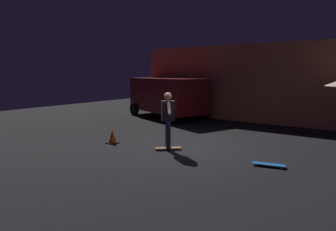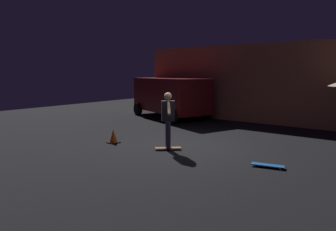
{
  "view_description": "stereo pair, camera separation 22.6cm",
  "coord_description": "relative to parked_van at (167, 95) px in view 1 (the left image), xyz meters",
  "views": [
    {
      "loc": [
        4.99,
        -7.87,
        2.32
      ],
      "look_at": [
        -0.29,
        -0.63,
        1.05
      ],
      "focal_mm": 32.52,
      "sensor_mm": 36.0,
      "label": 1
    },
    {
      "loc": [
        5.17,
        -7.74,
        2.32
      ],
      "look_at": [
        -0.29,
        -0.63,
        1.05
      ],
      "focal_mm": 32.52,
      "sensor_mm": 36.0,
      "label": 2
    }
  ],
  "objects": [
    {
      "name": "ground_plane",
      "position": [
        4.31,
        -4.78,
        -1.16
      ],
      "size": [
        28.0,
        28.0,
        0.0
      ],
      "primitive_type": "plane",
      "color": "black"
    },
    {
      "name": "traffic_cone",
      "position": [
        2.03,
        -5.79,
        -0.95
      ],
      "size": [
        0.34,
        0.34,
        0.46
      ],
      "color": "black",
      "rests_on": "ground_plane"
    },
    {
      "name": "low_building",
      "position": [
        3.15,
        3.15,
        0.65
      ],
      "size": [
        9.94,
        4.39,
        3.63
      ],
      "color": "#B76B4C",
      "rests_on": "ground_plane"
    },
    {
      "name": "parked_van",
      "position": [
        0.0,
        0.0,
        0.0
      ],
      "size": [
        4.97,
        3.51,
        2.03
      ],
      "color": "maroon",
      "rests_on": "ground_plane"
    },
    {
      "name": "skater",
      "position": [
        4.02,
        -5.41,
        -0.12
      ],
      "size": [
        0.73,
        0.78,
        1.67
      ],
      "color": "#382D4C",
      "rests_on": "skateboard_ridden"
    },
    {
      "name": "skateboard_spare",
      "position": [
        7.02,
        -5.29,
        -1.11
      ],
      "size": [
        0.8,
        0.37,
        0.07
      ],
      "color": "#1959B2",
      "rests_on": "ground_plane"
    },
    {
      "name": "skateboard_ridden",
      "position": [
        4.02,
        -5.41,
        -1.11
      ],
      "size": [
        0.71,
        0.68,
        0.07
      ],
      "color": "olive",
      "rests_on": "ground_plane"
    }
  ]
}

